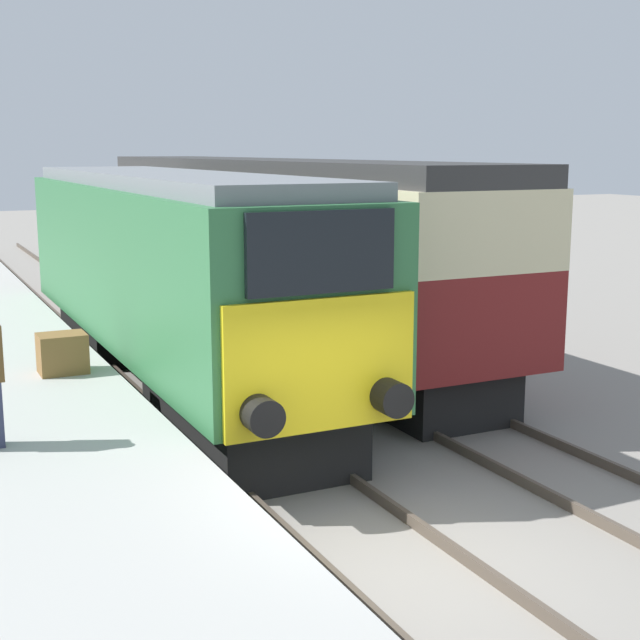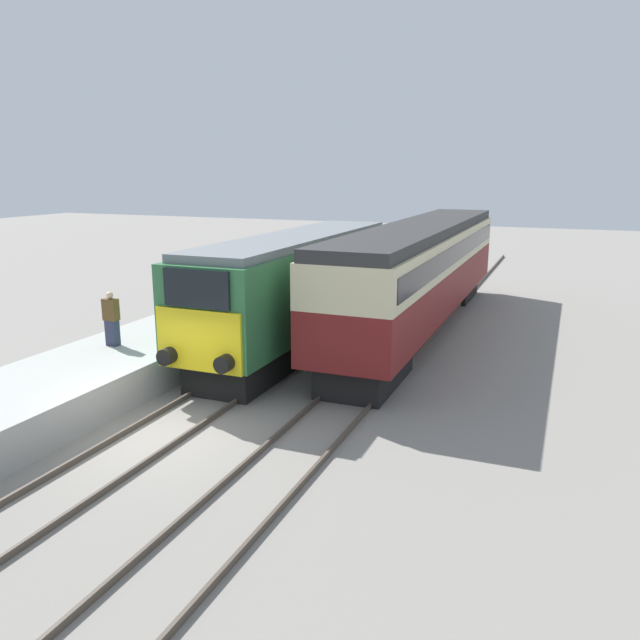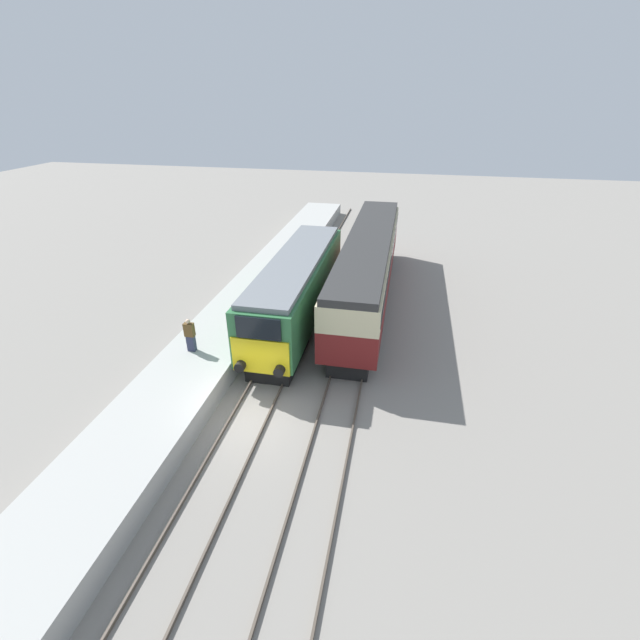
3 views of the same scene
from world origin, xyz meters
TOP-DOWN VIEW (x-y plane):
  - ground_plane at (0.00, 0.00)m, footprint 120.00×120.00m
  - rails_near_track at (0.00, 5.00)m, footprint 1.51×60.00m
  - rails_far_track at (3.40, 5.00)m, footprint 1.50×60.00m
  - locomotive at (0.00, 8.11)m, footprint 2.70×12.87m
  - passenger_carriage at (3.40, 12.02)m, footprint 2.75×17.92m
  - luggage_crate at (-2.29, 6.11)m, footprint 0.70×0.56m

SIDE VIEW (x-z plane):
  - ground_plane at x=0.00m, z-range 0.00..0.00m
  - rails_near_track at x=0.00m, z-range 0.00..0.14m
  - rails_far_track at x=3.40m, z-range 0.00..0.14m
  - luggage_crate at x=-2.29m, z-range 1.00..1.60m
  - locomotive at x=0.00m, z-range 0.20..4.13m
  - passenger_carriage at x=3.40m, z-range 0.43..4.54m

